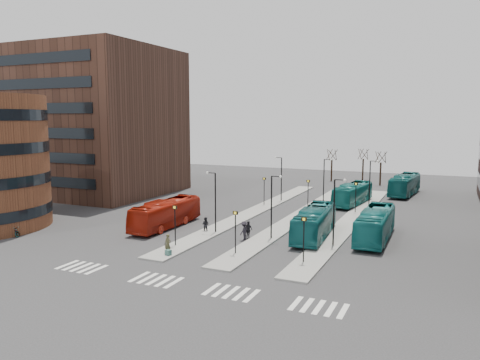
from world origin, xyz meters
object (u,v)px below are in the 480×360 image
at_px(traveller, 168,244).
at_px(suitcase, 168,253).
at_px(teal_bus_c, 375,224).
at_px(bicycle_mid, 13,232).
at_px(bicycle_far, 13,232).
at_px(red_bus, 166,214).
at_px(teal_bus_d, 405,185).
at_px(commuter_a, 205,225).
at_px(commuter_b, 248,230).
at_px(teal_bus_a, 315,222).
at_px(teal_bus_b, 353,194).
at_px(commuter_c, 244,231).

bearing_deg(traveller, suitcase, -49.76).
xyz_separation_m(teal_bus_c, bicycle_mid, (-32.70, -13.45, -1.05)).
bearing_deg(bicycle_far, red_bus, -51.07).
relative_size(teal_bus_d, commuter_a, 7.27).
distance_m(commuter_a, bicycle_far, 18.96).
distance_m(suitcase, bicycle_mid, 17.69).
distance_m(suitcase, commuter_b, 8.97).
bearing_deg(commuter_a, traveller, 89.58).
bearing_deg(teal_bus_a, bicycle_far, -160.45).
relative_size(teal_bus_a, teal_bus_c, 0.99).
bearing_deg(bicycle_mid, red_bus, -46.61).
relative_size(teal_bus_b, teal_bus_d, 0.92).
bearing_deg(commuter_b, teal_bus_b, 7.51).
distance_m(teal_bus_b, bicycle_far, 41.36).
bearing_deg(teal_bus_c, suitcase, -139.85).
height_order(suitcase, traveller, traveller).
bearing_deg(red_bus, commuter_a, -2.48).
relative_size(suitcase, teal_bus_a, 0.06).
bearing_deg(bicycle_mid, commuter_c, -65.37).
bearing_deg(teal_bus_b, red_bus, -119.24).
relative_size(red_bus, teal_bus_a, 0.99).
distance_m(teal_bus_c, teal_bus_d, 29.02).
bearing_deg(teal_bus_b, traveller, -101.44).
height_order(red_bus, teal_bus_c, teal_bus_c).
height_order(suitcase, commuter_b, commuter_b).
xyz_separation_m(suitcase, bicycle_mid, (-17.69, -0.53, 0.16)).
xyz_separation_m(traveller, bicycle_far, (-17.32, -1.10, -0.40)).
height_order(teal_bus_c, commuter_c, teal_bus_c).
distance_m(teal_bus_b, commuter_b, 23.21).
height_order(teal_bus_b, bicycle_far, teal_bus_b).
bearing_deg(commuter_c, teal_bus_d, 169.09).
bearing_deg(suitcase, teal_bus_a, 67.26).
relative_size(red_bus, commuter_c, 5.78).
xyz_separation_m(red_bus, commuter_c, (9.74, -1.45, -0.56)).
bearing_deg(red_bus, traveller, -56.20).
bearing_deg(traveller, teal_bus_c, 43.35).
bearing_deg(traveller, commuter_a, 100.55).
relative_size(commuter_c, bicycle_mid, 1.20).
height_order(teal_bus_c, bicycle_far, teal_bus_c).
distance_m(teal_bus_a, teal_bus_d, 31.07).
height_order(teal_bus_a, bicycle_far, teal_bus_a).
bearing_deg(suitcase, traveller, 142.80).
bearing_deg(commuter_c, bicycle_far, -61.33).
bearing_deg(commuter_b, suitcase, 176.07).
relative_size(red_bus, bicycle_mid, 6.95).
bearing_deg(bicycle_mid, suitcase, -84.56).
xyz_separation_m(teal_bus_c, teal_bus_d, (0.10, 29.02, 0.07)).
distance_m(teal_bus_d, commuter_b, 35.69).
height_order(traveller, bicycle_far, traveller).
bearing_deg(red_bus, teal_bus_d, 56.99).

